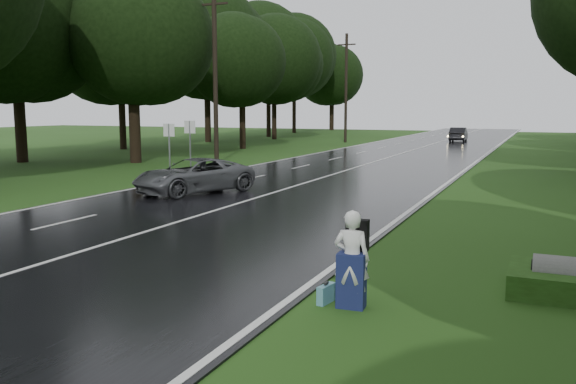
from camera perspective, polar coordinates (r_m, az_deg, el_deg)
name	(u,v)px	position (r m, az deg, el deg)	size (l,w,h in m)	color
ground	(99,248)	(14.92, -17.86, -5.16)	(160.00, 160.00, 0.00)	#244915
road	(351,169)	(32.48, 6.17, 2.22)	(12.00, 140.00, 0.04)	black
lane_center	(351,169)	(32.48, 6.17, 2.27)	(0.12, 140.00, 0.01)	silver
grey_car	(194,176)	(23.32, -9.13, 1.58)	(2.23, 4.84, 1.35)	#4E5053
far_car	(458,134)	(61.49, 16.22, 5.39)	(1.49, 4.28, 1.41)	black
hitchhiker	(352,263)	(9.94, 6.23, -6.82)	(0.64, 0.58, 1.67)	silver
suitcase	(326,294)	(10.28, 3.72, -9.84)	(0.13, 0.45, 0.32)	teal
culvert	(573,296)	(11.84, 25.94, -9.03)	(0.70, 0.70, 1.40)	slate
utility_pole_mid	(217,164)	(35.88, -6.94, 2.73)	(1.80, 0.28, 10.41)	black
utility_pole_far	(345,142)	(58.60, 5.58, 4.82)	(1.80, 0.28, 10.51)	black
road_sign_a	(170,176)	(29.59, -11.36, 1.50)	(0.62, 0.10, 2.59)	white
road_sign_b	(191,173)	(31.11, -9.41, 1.87)	(0.65, 0.10, 2.70)	white
tree_left_d	(136,163)	(37.59, -14.54, 2.78)	(8.61, 8.61, 13.46)	black
tree_left_e	(243,149)	(49.18, -4.41, 4.21)	(8.25, 8.25, 12.89)	black
tree_left_f	(274,139)	(64.33, -1.34, 5.15)	(9.45, 9.45, 14.76)	black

